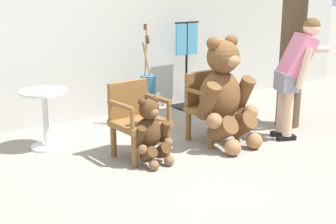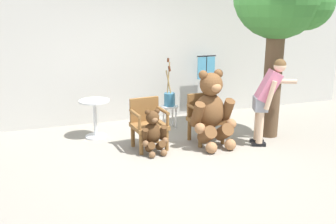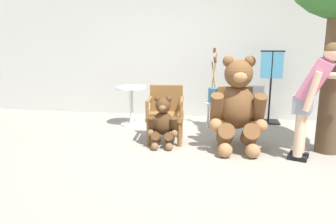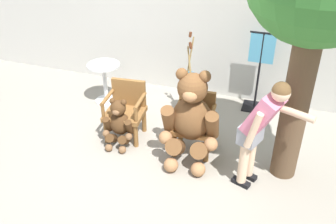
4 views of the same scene
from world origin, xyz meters
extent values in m
plane|color=gray|center=(0.00, 0.00, 0.00)|extent=(60.00, 60.00, 0.00)
cube|color=beige|center=(0.00, 2.40, 1.40)|extent=(10.00, 0.16, 2.80)
cube|color=brown|center=(-0.53, 0.53, 0.41)|extent=(0.61, 0.57, 0.07)
cylinder|color=brown|center=(-0.74, 0.30, 0.18)|extent=(0.07, 0.07, 0.37)
cylinder|color=brown|center=(-0.29, 0.35, 0.18)|extent=(0.07, 0.07, 0.37)
cylinder|color=brown|center=(-0.78, 0.72, 0.18)|extent=(0.07, 0.07, 0.37)
cylinder|color=brown|center=(-0.32, 0.76, 0.18)|extent=(0.07, 0.07, 0.37)
cube|color=brown|center=(-0.56, 0.76, 0.65)|extent=(0.52, 0.11, 0.42)
cylinder|color=brown|center=(-0.78, 0.51, 0.66)|extent=(0.10, 0.48, 0.06)
cylinder|color=brown|center=(-0.76, 0.30, 0.55)|extent=(0.05, 0.05, 0.22)
cylinder|color=brown|center=(-0.28, 0.56, 0.66)|extent=(0.10, 0.48, 0.06)
cylinder|color=brown|center=(-0.27, 0.35, 0.55)|extent=(0.05, 0.05, 0.22)
cube|color=brown|center=(0.53, 0.53, 0.41)|extent=(0.60, 0.56, 0.07)
cylinder|color=brown|center=(0.32, 0.30, 0.18)|extent=(0.07, 0.07, 0.37)
cylinder|color=brown|center=(0.78, 0.34, 0.18)|extent=(0.07, 0.07, 0.37)
cylinder|color=brown|center=(0.29, 0.72, 0.18)|extent=(0.07, 0.07, 0.37)
cylinder|color=brown|center=(0.75, 0.76, 0.18)|extent=(0.07, 0.07, 0.37)
cube|color=brown|center=(0.51, 0.76, 0.65)|extent=(0.52, 0.10, 0.42)
cylinder|color=brown|center=(0.28, 0.51, 0.66)|extent=(0.10, 0.48, 0.06)
cylinder|color=brown|center=(0.30, 0.30, 0.55)|extent=(0.05, 0.05, 0.22)
cylinder|color=brown|center=(0.78, 0.55, 0.66)|extent=(0.10, 0.48, 0.06)
cylinder|color=brown|center=(0.80, 0.34, 0.55)|extent=(0.05, 0.05, 0.22)
ellipsoid|color=brown|center=(0.53, 0.41, 0.61)|extent=(0.58, 0.51, 0.63)
sphere|color=brown|center=(0.54, 0.38, 1.10)|extent=(0.40, 0.40, 0.40)
ellipsoid|color=#A47148|center=(0.55, 0.21, 1.07)|extent=(0.20, 0.16, 0.15)
sphere|color=black|center=(0.55, 0.21, 1.08)|extent=(0.06, 0.06, 0.06)
sphere|color=brown|center=(0.39, 0.39, 1.27)|extent=(0.16, 0.16, 0.16)
sphere|color=brown|center=(0.68, 0.41, 1.27)|extent=(0.16, 0.16, 0.16)
cylinder|color=brown|center=(0.25, 0.28, 0.61)|extent=(0.21, 0.36, 0.48)
sphere|color=#A47148|center=(0.24, 0.16, 0.40)|extent=(0.19, 0.19, 0.19)
cylinder|color=brown|center=(0.84, 0.33, 0.61)|extent=(0.21, 0.36, 0.48)
sphere|color=#A47148|center=(0.86, 0.21, 0.40)|extent=(0.19, 0.19, 0.19)
cylinder|color=brown|center=(0.39, 0.17, 0.27)|extent=(0.26, 0.41, 0.37)
sphere|color=#A47148|center=(0.38, -0.02, 0.10)|extent=(0.20, 0.20, 0.20)
cylinder|color=brown|center=(0.72, 0.20, 0.27)|extent=(0.26, 0.41, 0.37)
sphere|color=#A47148|center=(0.75, 0.01, 0.10)|extent=(0.20, 0.20, 0.20)
ellipsoid|color=#4C3019|center=(-0.53, 0.35, 0.34)|extent=(0.33, 0.29, 0.36)
sphere|color=#4C3019|center=(-0.53, 0.34, 0.62)|extent=(0.23, 0.23, 0.23)
ellipsoid|color=brown|center=(-0.52, 0.24, 0.60)|extent=(0.11, 0.09, 0.08)
sphere|color=black|center=(-0.52, 0.24, 0.61)|extent=(0.03, 0.03, 0.03)
sphere|color=#4C3019|center=(-0.62, 0.34, 0.71)|extent=(0.09, 0.09, 0.09)
sphere|color=#4C3019|center=(-0.45, 0.35, 0.71)|extent=(0.09, 0.09, 0.09)
cylinder|color=#4C3019|center=(-0.69, 0.28, 0.34)|extent=(0.12, 0.21, 0.27)
sphere|color=brown|center=(-0.69, 0.21, 0.23)|extent=(0.11, 0.11, 0.11)
cylinder|color=#4C3019|center=(-0.36, 0.31, 0.34)|extent=(0.12, 0.21, 0.27)
sphere|color=brown|center=(-0.35, 0.24, 0.23)|extent=(0.11, 0.11, 0.11)
cylinder|color=#4C3019|center=(-0.62, 0.21, 0.15)|extent=(0.15, 0.23, 0.21)
sphere|color=brown|center=(-0.62, 0.11, 0.06)|extent=(0.11, 0.11, 0.11)
cylinder|color=#4C3019|center=(-0.43, 0.23, 0.15)|extent=(0.15, 0.23, 0.21)
sphere|color=brown|center=(-0.41, 0.13, 0.06)|extent=(0.11, 0.11, 0.11)
cube|color=black|center=(1.33, 0.02, 0.03)|extent=(0.26, 0.17, 0.06)
cylinder|color=beige|center=(1.33, 0.02, 0.47)|extent=(0.12, 0.12, 0.82)
cube|color=black|center=(1.39, 0.19, 0.03)|extent=(0.26, 0.17, 0.06)
cylinder|color=beige|center=(1.39, 0.19, 0.47)|extent=(0.12, 0.12, 0.82)
cube|color=gray|center=(1.36, 0.10, 0.75)|extent=(0.31, 0.36, 0.24)
cube|color=pink|center=(1.47, 0.06, 1.06)|extent=(0.50, 0.45, 0.57)
sphere|color=beige|center=(1.62, 0.00, 1.41)|extent=(0.21, 0.21, 0.21)
sphere|color=brown|center=(1.62, 0.00, 1.43)|extent=(0.21, 0.21, 0.21)
cylinder|color=beige|center=(1.77, 0.15, 1.11)|extent=(0.55, 0.28, 0.09)
cylinder|color=beige|center=(1.40, -0.12, 0.94)|extent=(0.21, 0.15, 0.51)
cylinder|color=white|center=(0.18, 1.53, 0.45)|extent=(0.34, 0.34, 0.03)
cylinder|color=white|center=(0.28, 1.63, 0.22)|extent=(0.04, 0.04, 0.43)
cylinder|color=white|center=(0.08, 1.63, 0.22)|extent=(0.04, 0.04, 0.43)
cylinder|color=white|center=(0.28, 1.43, 0.22)|extent=(0.04, 0.04, 0.43)
cylinder|color=white|center=(0.08, 1.43, 0.22)|extent=(0.04, 0.04, 0.43)
cylinder|color=teal|center=(0.18, 1.53, 0.59)|extent=(0.22, 0.22, 0.26)
cylinder|color=#997A47|center=(0.16, 1.55, 0.94)|extent=(0.11, 0.10, 0.79)
cylinder|color=#592D19|center=(0.16, 1.55, 1.38)|extent=(0.05, 0.05, 0.09)
cylinder|color=#997A47|center=(0.18, 1.53, 0.85)|extent=(0.13, 0.09, 0.61)
cylinder|color=#592D19|center=(0.18, 1.53, 1.20)|extent=(0.06, 0.05, 0.09)
cylinder|color=#997A47|center=(0.17, 1.52, 0.86)|extent=(0.12, 0.12, 0.64)
cylinder|color=#592D19|center=(0.17, 1.52, 1.22)|extent=(0.06, 0.06, 0.09)
cylinder|color=silver|center=(-1.33, 1.43, 0.70)|extent=(0.56, 0.56, 0.03)
cylinder|color=silver|center=(-1.33, 1.43, 0.34)|extent=(0.07, 0.07, 0.69)
cylinder|color=silver|center=(-1.33, 1.43, 0.01)|extent=(0.40, 0.40, 0.03)
cylinder|color=brown|center=(1.82, 0.46, 1.09)|extent=(0.33, 0.33, 2.17)
cube|color=black|center=(1.22, 2.06, 0.01)|extent=(0.40, 0.40, 0.02)
cylinder|color=black|center=(1.22, 2.06, 0.68)|extent=(0.04, 0.04, 1.35)
cylinder|color=black|center=(1.22, 2.06, 1.35)|extent=(0.44, 0.03, 0.03)
cube|color=#4C99BF|center=(1.22, 2.06, 1.09)|extent=(0.40, 0.03, 0.48)
camera|label=1|loc=(-3.08, -3.87, 1.96)|focal=50.00mm
camera|label=2|loc=(-2.22, -5.33, 2.38)|focal=40.00mm
camera|label=3|loc=(0.32, -4.29, 1.58)|focal=35.00mm
camera|label=4|loc=(1.63, -3.76, 3.32)|focal=40.00mm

